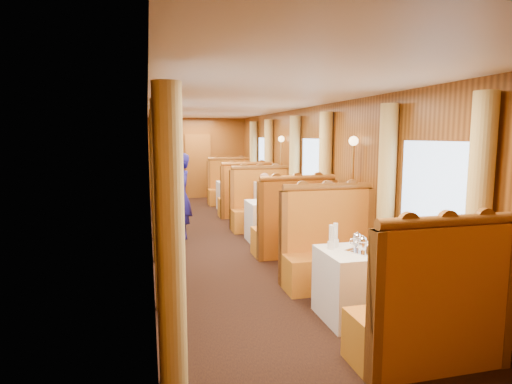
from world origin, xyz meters
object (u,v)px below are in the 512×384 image
object	(u,v)px
table_near	(370,284)
banquette_near_fwd	(430,318)
banquette_far_aft	(231,189)
banquette_near_aft	(331,254)
rose_vase_far	(239,175)
passenger	(265,196)
banquette_mid_aft	(262,209)
teapot_right	(376,246)
rose_vase_mid	(277,192)
banquette_far_fwd	(246,199)
steward	(181,196)
teapot_back	(357,242)
teapot_left	(362,246)
banquette_mid_fwd	(294,230)
table_far	(238,196)
table_mid	(276,221)
tea_tray	(364,251)
fruit_plate	(403,249)

from	to	relation	value
table_near	banquette_near_fwd	bearing A→B (deg)	-90.00
banquette_far_aft	banquette_near_aft	bearing A→B (deg)	-90.00
rose_vase_far	passenger	xyz separation A→B (m)	(-0.03, -2.77, -0.19)
banquette_mid_aft	teapot_right	world-z (taller)	banquette_mid_aft
rose_vase_mid	banquette_near_aft	bearing A→B (deg)	-90.32
rose_vase_mid	passenger	size ratio (longest dim) A/B	0.47
banquette_mid_aft	teapot_right	xyz separation A→B (m)	(0.01, -4.60, 0.39)
banquette_near_aft	passenger	world-z (taller)	banquette_near_aft
banquette_far_fwd	teapot_right	size ratio (longest dim) A/B	8.64
banquette_far_aft	steward	xyz separation A→B (m)	(-1.69, -3.86, 0.39)
banquette_far_aft	teapot_back	world-z (taller)	banquette_far_aft
banquette_mid_aft	teapot_left	world-z (taller)	banquette_mid_aft
banquette_mid_fwd	table_far	size ratio (longest dim) A/B	1.28
rose_vase_mid	steward	distance (m)	1.82
banquette_far_aft	banquette_far_fwd	bearing A→B (deg)	-90.00
banquette_near_fwd	teapot_back	bearing A→B (deg)	96.16
teapot_right	rose_vase_far	size ratio (longest dim) A/B	0.43
table_mid	table_far	world-z (taller)	same
banquette_far_aft	banquette_mid_fwd	bearing A→B (deg)	-90.00
tea_tray	teapot_right	xyz separation A→B (m)	(0.11, -0.06, 0.06)
banquette_mid_fwd	banquette_far_aft	size ratio (longest dim) A/B	1.00
banquette_mid_fwd	banquette_mid_aft	size ratio (longest dim) A/B	1.00
rose_vase_mid	passenger	world-z (taller)	passenger
banquette_far_fwd	steward	bearing A→B (deg)	-132.66
table_far	teapot_right	distance (m)	7.10
table_far	rose_vase_far	distance (m)	0.55
banquette_mid_aft	banquette_far_fwd	distance (m)	1.47
table_mid	teapot_right	xyz separation A→B (m)	(0.01, -3.59, 0.44)
banquette_far_fwd	fruit_plate	distance (m)	6.11
teapot_left	rose_vase_mid	distance (m)	3.59
banquette_mid_fwd	table_far	xyz separation A→B (m)	(0.00, 4.51, -0.05)
banquette_near_fwd	banquette_near_aft	size ratio (longest dim) A/B	1.00
banquette_near_aft	rose_vase_mid	world-z (taller)	banquette_near_aft
table_mid	banquette_mid_aft	size ratio (longest dim) A/B	0.78
tea_tray	fruit_plate	size ratio (longest dim) A/B	1.43
teapot_right	banquette_far_fwd	bearing A→B (deg)	107.76
table_mid	table_near	bearing A→B (deg)	-90.00
banquette_near_fwd	table_far	xyz separation A→B (m)	(0.00, 8.01, -0.05)
table_far	tea_tray	size ratio (longest dim) A/B	3.09
table_far	banquette_far_aft	world-z (taller)	banquette_far_aft
banquette_near_aft	passenger	xyz separation A→B (m)	(-0.00, 3.25, 0.32)
table_mid	banquette_far_aft	distance (m)	4.51
banquette_mid_fwd	banquette_far_fwd	world-z (taller)	same
banquette_mid_aft	teapot_left	xyz separation A→B (m)	(-0.14, -4.59, 0.39)
banquette_mid_aft	tea_tray	distance (m)	4.56
banquette_near_aft	teapot_right	distance (m)	1.17
rose_vase_far	tea_tray	bearing A→B (deg)	-91.08
banquette_near_aft	rose_vase_far	distance (m)	6.04
banquette_far_fwd	fruit_plate	size ratio (longest dim) A/B	5.64
banquette_mid_aft	rose_vase_far	world-z (taller)	banquette_mid_aft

